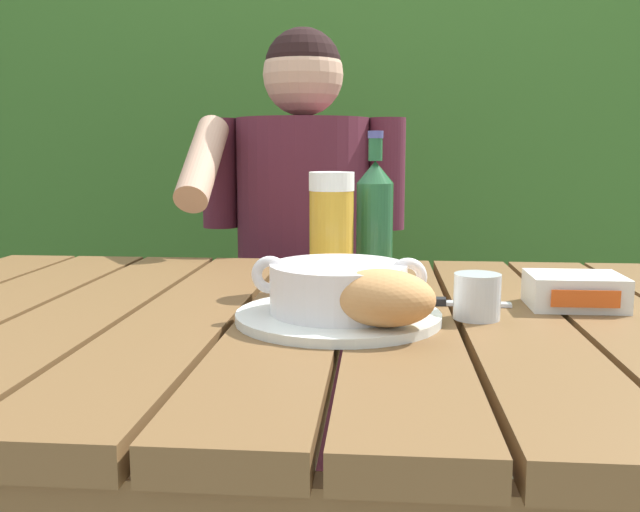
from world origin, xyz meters
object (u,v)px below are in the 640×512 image
serving_plate (338,316)px  bread_roll (383,298)px  beer_glass (331,231)px  chair_near_diner (310,319)px  person_eating (301,246)px  beer_bottle (375,221)px  soup_bowl (338,287)px  table_knife (444,302)px  water_glass_small (477,296)px  butter_tub (575,291)px

serving_plate → bread_roll: bread_roll is taller
beer_glass → chair_near_diner: bearing=98.3°
chair_near_diner → serving_plate: 0.99m
person_eating → serving_plate: (0.14, -0.75, 0.01)m
beer_bottle → bread_roll: bearing=-87.6°
person_eating → serving_plate: person_eating is taller
person_eating → soup_bowl: bearing=-79.8°
soup_bowl → serving_plate: bearing=153.4°
person_eating → bread_roll: 0.84m
soup_bowl → person_eating: bearing=100.2°
beer_glass → table_knife: size_ratio=1.19×
serving_plate → water_glass_small: 0.18m
serving_plate → soup_bowl: soup_bowl is taller
person_eating → bread_roll: bearing=-76.8°
chair_near_diner → beer_bottle: 0.79m
chair_near_diner → person_eating: bearing=-90.8°
person_eating → water_glass_small: person_eating is taller
chair_near_diner → beer_glass: chair_near_diner is taller
soup_bowl → butter_tub: 0.35m
serving_plate → chair_near_diner: bearing=97.9°
table_knife → soup_bowl: bearing=-143.7°
beer_bottle → table_knife: beer_bottle is taller
soup_bowl → table_knife: (0.15, 0.11, -0.04)m
soup_bowl → butter_tub: size_ratio=1.76×
beer_glass → soup_bowl: bearing=-83.5°
chair_near_diner → beer_glass: (0.11, -0.74, 0.33)m
table_knife → water_glass_small: bearing=-66.2°
beer_bottle → serving_plate: bearing=-99.6°
person_eating → water_glass_small: 0.79m
serving_plate → beer_glass: bearing=96.5°
water_glass_small → table_knife: bearing=113.8°
chair_near_diner → soup_bowl: (0.13, -0.95, 0.28)m
serving_plate → butter_tub: bearing=18.3°
soup_bowl → butter_tub: bearing=18.3°
beer_glass → table_knife: (0.17, -0.10, -0.09)m
chair_near_diner → beer_bottle: bearing=-75.7°
water_glass_small → butter_tub: size_ratio=0.47×
chair_near_diner → serving_plate: size_ratio=3.88×
bread_roll → beer_bottle: size_ratio=0.61×
soup_bowl → water_glass_small: soup_bowl is taller
bread_roll → table_knife: size_ratio=0.98×
soup_bowl → water_glass_small: size_ratio=3.72×
bread_roll → butter_tub: bread_roll is taller
chair_near_diner → serving_plate: (0.13, -0.95, 0.24)m
soup_bowl → bread_roll: bearing=-49.4°
serving_plate → soup_bowl: (0.00, -0.00, 0.04)m
person_eating → table_knife: size_ratio=7.92×
person_eating → beer_glass: 0.57m
serving_plate → beer_bottle: 0.28m
water_glass_small → butter_tub: (0.15, 0.08, -0.01)m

